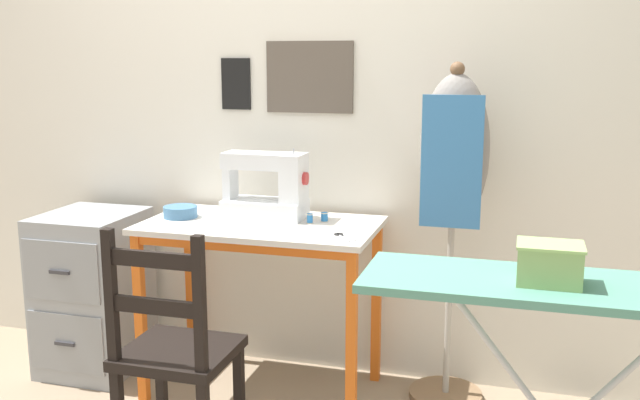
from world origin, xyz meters
TOP-DOWN VIEW (x-y plane):
  - wall_back at (0.00, 0.63)m, footprint 10.00×0.07m
  - sewing_table at (0.00, 0.27)m, footprint 1.01×0.56m
  - sewing_machine at (0.01, 0.38)m, footprint 0.38×0.19m
  - fabric_bowl at (-0.38, 0.28)m, footprint 0.15×0.15m
  - scissors at (0.40, 0.14)m, footprint 0.11×0.12m
  - thread_spool_near_machine at (0.21, 0.33)m, footprint 0.03×0.03m
  - thread_spool_mid_table at (0.26, 0.38)m, footprint 0.04×0.04m
  - wooden_chair at (-0.12, -0.32)m, footprint 0.40×0.38m
  - filing_cabinet at (-0.86, 0.29)m, footprint 0.42×0.48m
  - dress_form at (0.80, 0.42)m, footprint 0.32×0.32m
  - ironing_board at (1.21, -0.55)m, footprint 1.13×0.36m
  - storage_box at (1.16, -0.56)m, footprint 0.18×0.14m

SIDE VIEW (x-z plane):
  - filing_cabinet at x=-0.86m, z-range 0.00..0.76m
  - wooden_chair at x=-0.12m, z-range -0.03..0.87m
  - sewing_table at x=0.00m, z-range 0.28..1.06m
  - scissors at x=0.40m, z-range 0.78..0.78m
  - thread_spool_mid_table at x=0.26m, z-range 0.78..0.82m
  - thread_spool_near_machine at x=0.21m, z-range 0.78..0.82m
  - fabric_bowl at x=-0.38m, z-range 0.78..0.83m
  - ironing_board at x=1.21m, z-range 0.38..1.26m
  - sewing_machine at x=0.01m, z-range 0.76..1.07m
  - storage_box at x=1.16m, z-range 0.87..0.98m
  - dress_form at x=0.80m, z-range 0.28..1.74m
  - wall_back at x=0.00m, z-range 0.00..2.55m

